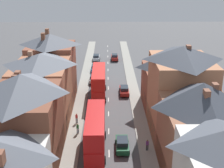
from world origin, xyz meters
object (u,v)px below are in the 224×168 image
object	(u,v)px
double_decker_bus_lead	(95,132)
pedestrian_far_right	(77,118)
pedestrian_far_left	(78,128)
car_mid_white	(95,68)
double_decker_bus_mid_street	(99,82)
car_mid_black	(100,74)
car_far_grey	(94,79)
pedestrian_mid_right	(147,144)
car_near_blue	(96,57)
car_parked_left_b	(124,90)
car_parked_left_a	(101,66)
car_parked_right_b	(122,144)
car_parked_right_a	(115,57)

from	to	relation	value
double_decker_bus_lead	pedestrian_far_right	bearing A→B (deg)	112.79
double_decker_bus_lead	pedestrian_far_left	size ratio (longest dim) A/B	6.71
car_mid_white	double_decker_bus_lead	bearing A→B (deg)	-87.84
double_decker_bus_mid_street	car_mid_black	bearing A→B (deg)	89.95
car_far_grey	pedestrian_mid_right	distance (m)	28.17
car_near_blue	car_mid_black	world-z (taller)	car_mid_black
car_parked_left_b	car_mid_black	bearing A→B (deg)	115.97
car_parked_left_a	car_parked_left_b	distance (m)	16.63
double_decker_bus_lead	car_near_blue	bearing A→B (deg)	91.70
double_decker_bus_mid_street	car_parked_right_b	world-z (taller)	double_decker_bus_mid_street
car_mid_black	pedestrian_mid_right	bearing A→B (deg)	-77.09
double_decker_bus_lead	double_decker_bus_mid_street	bearing A→B (deg)	90.00
pedestrian_mid_right	pedestrian_far_left	xyz separation A→B (m)	(-9.75, 4.76, 0.00)
car_far_grey	car_parked_right_b	size ratio (longest dim) A/B	0.98
car_parked_left_b	pedestrian_far_left	size ratio (longest dim) A/B	2.75
double_decker_bus_mid_street	car_parked_right_a	size ratio (longest dim) A/B	2.69
car_parked_left_a	pedestrian_far_left	xyz separation A→B (m)	(-2.81, -31.35, 0.20)
double_decker_bus_mid_street	car_parked_right_b	bearing A→B (deg)	-79.09
car_parked_right_b	pedestrian_far_right	xyz separation A→B (m)	(-6.87, 7.54, 0.21)
car_mid_black	pedestrian_mid_right	xyz separation A→B (m)	(6.94, -30.28, 0.22)
car_parked_left_a	pedestrian_mid_right	world-z (taller)	pedestrian_mid_right
double_decker_bus_lead	car_parked_right_b	distance (m)	4.13
car_parked_left_a	car_parked_right_b	xyz separation A→B (m)	(3.60, -35.59, -0.01)
pedestrian_mid_right	double_decker_bus_lead	bearing A→B (deg)	177.38
car_far_grey	pedestrian_far_left	distance (m)	22.23
car_parked_left_b	double_decker_bus_mid_street	bearing A→B (deg)	-168.84
car_near_blue	car_parked_right_b	bearing A→B (deg)	-83.55
pedestrian_mid_right	pedestrian_far_left	bearing A→B (deg)	153.96
double_decker_bus_mid_street	car_far_grey	world-z (taller)	double_decker_bus_mid_street
car_parked_left_a	pedestrian_mid_right	distance (m)	36.78
car_parked_right_a	car_mid_black	bearing A→B (deg)	-104.86
double_decker_bus_lead	car_mid_black	xyz separation A→B (m)	(0.01, 29.97, -2.01)
car_parked_right_b	pedestrian_mid_right	size ratio (longest dim) A/B	2.64
car_far_grey	pedestrian_far_left	xyz separation A→B (m)	(-1.51, -22.17, 0.19)
pedestrian_mid_right	car_far_grey	bearing A→B (deg)	107.01
car_near_blue	car_parked_right_a	size ratio (longest dim) A/B	1.05
car_mid_white	pedestrian_far_right	bearing A→B (deg)	-94.25
car_mid_black	pedestrian_far_right	bearing A→B (deg)	-98.36
car_parked_left_a	pedestrian_mid_right	bearing A→B (deg)	-79.12
car_parked_right_b	car_parked_left_b	bearing A→B (deg)	86.22
car_parked_left_b	pedestrian_far_left	xyz separation A→B (m)	(-7.71, -15.46, 0.21)
car_mid_white	car_far_grey	bearing A→B (deg)	-90.00
car_parked_right_b	pedestrian_mid_right	bearing A→B (deg)	-8.95
car_parked_right_a	pedestrian_far_left	bearing A→B (deg)	-99.31
car_parked_right_a	car_mid_white	bearing A→B (deg)	-117.64
car_parked_left_b	car_far_grey	world-z (taller)	car_far_grey
car_parked_left_a	car_parked_left_b	bearing A→B (deg)	-72.87
car_near_blue	pedestrian_far_right	bearing A→B (deg)	-93.14
car_parked_right_a	pedestrian_far_right	xyz separation A→B (m)	(-6.87, -35.78, 0.19)
car_near_blue	car_parked_right_a	world-z (taller)	car_parked_right_a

